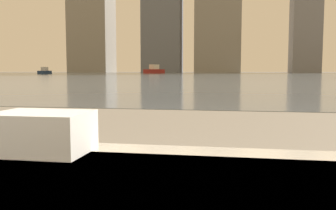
# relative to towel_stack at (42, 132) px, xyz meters

# --- Properties ---
(towel_stack) EXTENTS (0.27, 0.20, 0.12)m
(towel_stack) POSITION_rel_towel_stack_xyz_m (0.00, 0.00, 0.00)
(towel_stack) COLOR white
(towel_stack) RESTS_ON bathtub
(harbor_water) EXTENTS (180.00, 110.00, 0.01)m
(harbor_water) POSITION_rel_towel_stack_xyz_m (0.13, 61.05, -0.58)
(harbor_water) COLOR slate
(harbor_water) RESTS_ON ground_plane
(harbor_boat_0) EXTENTS (4.22, 5.62, 2.02)m
(harbor_boat_0) POSITION_rel_towel_stack_xyz_m (-17.40, 82.49, 0.14)
(harbor_boat_0) COLOR maroon
(harbor_boat_0) RESTS_ON harbor_water
(harbor_boat_1) EXTENTS (1.36, 3.65, 1.35)m
(harbor_boat_1) POSITION_rel_towel_stack_xyz_m (-35.58, 66.28, -0.09)
(harbor_boat_1) COLOR navy
(harbor_boat_1) RESTS_ON harbor_water
(skyline_tower_0) EXTENTS (13.06, 11.03, 28.04)m
(skyline_tower_0) POSITION_rel_towel_stack_xyz_m (-45.73, 117.05, 13.44)
(skyline_tower_0) COLOR gray
(skyline_tower_0) RESTS_ON ground_plane
(skyline_tower_1) EXTENTS (12.31, 7.63, 29.26)m
(skyline_tower_1) POSITION_rel_towel_stack_xyz_m (-22.19, 117.05, 14.05)
(skyline_tower_1) COLOR slate
(skyline_tower_1) RESTS_ON ground_plane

